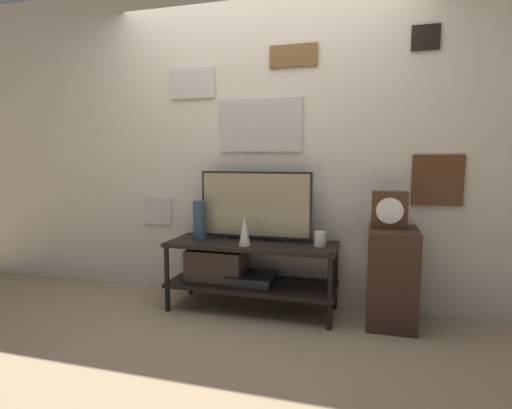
{
  "coord_description": "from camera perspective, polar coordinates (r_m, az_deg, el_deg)",
  "views": [
    {
      "loc": [
        0.88,
        -2.69,
        1.21
      ],
      "look_at": [
        0.03,
        0.28,
        0.85
      ],
      "focal_mm": 28.0,
      "sensor_mm": 36.0,
      "label": 1
    }
  ],
  "objects": [
    {
      "name": "television",
      "position": [
        3.23,
        -0.12,
        -0.05
      ],
      "size": [
        0.92,
        0.05,
        0.56
      ],
      "color": "black",
      "rests_on": "media_console"
    },
    {
      "name": "vase_slim_bronze",
      "position": [
        3.04,
        -1.65,
        -3.7
      ],
      "size": [
        0.09,
        0.09,
        0.24
      ],
      "color": "beige",
      "rests_on": "media_console"
    },
    {
      "name": "ground_plane",
      "position": [
        3.08,
        -2.16,
        -16.59
      ],
      "size": [
        12.0,
        12.0,
        0.0
      ],
      "primitive_type": "plane",
      "color": "#997F60"
    },
    {
      "name": "wall_back",
      "position": [
        3.38,
        0.86,
        8.96
      ],
      "size": [
        6.4,
        0.08,
        2.7
      ],
      "color": "beige",
      "rests_on": "ground_plane"
    },
    {
      "name": "media_console",
      "position": [
        3.25,
        -2.55,
        -8.82
      ],
      "size": [
        1.34,
        0.49,
        0.55
      ],
      "color": "black",
      "rests_on": "ground_plane"
    },
    {
      "name": "vase_tall_ceramic",
      "position": [
        3.3,
        -8.07,
        -2.21
      ],
      "size": [
        0.11,
        0.11,
        0.32
      ],
      "color": "#2D4251",
      "rests_on": "media_console"
    },
    {
      "name": "mantel_clock",
      "position": [
        3.01,
        18.52,
        -0.74
      ],
      "size": [
        0.25,
        0.11,
        0.27
      ],
      "color": "#422819",
      "rests_on": "side_table"
    },
    {
      "name": "side_table",
      "position": [
        3.12,
        18.81,
        -9.71
      ],
      "size": [
        0.34,
        0.44,
        0.71
      ],
      "color": "#382319",
      "rests_on": "ground_plane"
    },
    {
      "name": "candle_jar",
      "position": [
        3.07,
        9.15,
        -4.87
      ],
      "size": [
        0.09,
        0.09,
        0.11
      ],
      "color": "silver",
      "rests_on": "media_console"
    }
  ]
}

